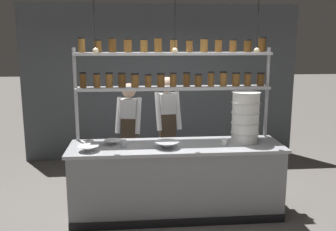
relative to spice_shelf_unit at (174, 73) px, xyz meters
The scene contains 14 objects.
ground_plane 1.83m from the spice_shelf_unit, 90.83° to the right, with size 40.00×40.00×0.00m, color slate.
back_wall 2.15m from the spice_shelf_unit, 90.13° to the left, with size 5.08×0.12×2.86m, color #4C5156.
prep_counter 1.38m from the spice_shelf_unit, 90.82° to the right, with size 2.68×0.76×0.92m.
spice_shelf_unit is the anchor object (origin of this frame).
chef_left 1.16m from the spice_shelf_unit, 140.73° to the left, with size 0.40×0.33×1.61m.
chef_center 0.93m from the spice_shelf_unit, 95.87° to the left, with size 0.39×0.31×1.70m.
container_stack 1.08m from the spice_shelf_unit, 17.32° to the right, with size 0.36×0.36×0.65m.
prep_bowl_near_left 1.46m from the spice_shelf_unit, 154.54° to the right, with size 0.25×0.25×0.07m.
prep_bowl_center_front 1.19m from the spice_shelf_unit, 163.65° to the right, with size 0.21×0.21×0.06m.
prep_bowl_center_back 1.42m from the spice_shelf_unit, 169.70° to the right, with size 0.16×0.16×0.04m.
prep_bowl_near_right 0.97m from the spice_shelf_unit, 106.18° to the right, with size 0.30×0.30×0.08m.
serving_cup_front 1.10m from the spice_shelf_unit, 34.13° to the right, with size 0.08×0.08×0.08m.
serving_cup_by_board 1.13m from the spice_shelf_unit, 150.51° to the right, with size 0.07×0.07×0.09m.
pendant_light_row 0.47m from the spice_shelf_unit, 90.65° to the right, with size 2.01×0.07×0.76m.
Camera 1 is at (-0.52, -4.50, 2.19)m, focal length 40.00 mm.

